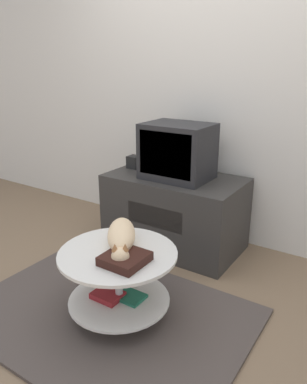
{
  "coord_description": "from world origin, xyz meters",
  "views": [
    {
      "loc": [
        1.26,
        -1.39,
        1.42
      ],
      "look_at": [
        -0.03,
        0.55,
        0.61
      ],
      "focal_mm": 35.0,
      "sensor_mm": 36.0,
      "label": 1
    }
  ],
  "objects_px": {
    "dvd_box": "(125,259)",
    "tv": "(178,151)",
    "speaker": "(134,162)",
    "cat": "(121,236)"
  },
  "relations": [
    {
      "from": "tv",
      "to": "dvd_box",
      "type": "xyz_separation_m",
      "value": [
        0.29,
        -1.04,
        -0.34
      ]
    },
    {
      "from": "dvd_box",
      "to": "cat",
      "type": "bearing_deg",
      "value": 133.71
    },
    {
      "from": "tv",
      "to": "dvd_box",
      "type": "bearing_deg",
      "value": -74.34
    },
    {
      "from": "tv",
      "to": "speaker",
      "type": "bearing_deg",
      "value": 172.75
    },
    {
      "from": "speaker",
      "to": "cat",
      "type": "xyz_separation_m",
      "value": [
        0.61,
        -0.96,
        -0.14
      ]
    },
    {
      "from": "tv",
      "to": "speaker",
      "type": "xyz_separation_m",
      "value": [
        -0.45,
        0.06,
        -0.16
      ]
    },
    {
      "from": "tv",
      "to": "cat",
      "type": "xyz_separation_m",
      "value": [
        0.16,
        -0.9,
        -0.29
      ]
    },
    {
      "from": "dvd_box",
      "to": "tv",
      "type": "bearing_deg",
      "value": 105.66
    },
    {
      "from": "speaker",
      "to": "tv",
      "type": "bearing_deg",
      "value": -7.25
    },
    {
      "from": "speaker",
      "to": "dvd_box",
      "type": "bearing_deg",
      "value": -56.02
    }
  ]
}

